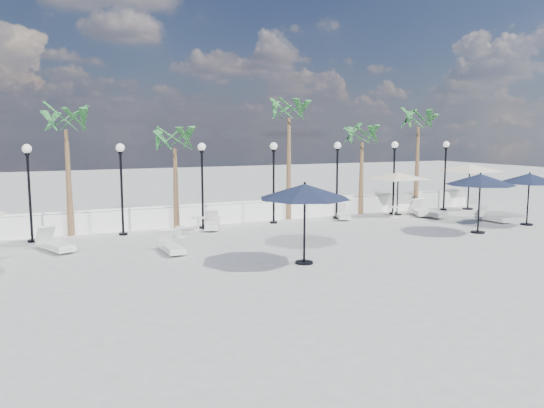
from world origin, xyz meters
name	(u,v)px	position (x,y,z in m)	size (l,w,h in m)	color
ground	(349,250)	(0.00, 0.00, 0.00)	(100.00, 100.00, 0.00)	gray
balustrade	(265,211)	(0.00, 7.50, 0.47)	(26.00, 0.30, 1.01)	white
lamppost_0	(29,179)	(-10.50, 6.50, 2.49)	(0.36, 0.36, 3.84)	black
lamppost_1	(121,176)	(-7.00, 6.50, 2.49)	(0.36, 0.36, 3.84)	black
lamppost_2	(202,173)	(-3.50, 6.50, 2.49)	(0.36, 0.36, 3.84)	black
lamppost_3	(274,171)	(0.00, 6.50, 2.49)	(0.36, 0.36, 3.84)	black
lamppost_4	(337,169)	(3.50, 6.50, 2.49)	(0.36, 0.36, 3.84)	black
lamppost_5	(394,167)	(7.00, 6.50, 2.49)	(0.36, 0.36, 3.84)	black
lamppost_6	(445,166)	(10.50, 6.50, 2.49)	(0.36, 0.36, 3.84)	black
palm_0	(66,126)	(-9.00, 7.30, 4.53)	(2.60, 2.60, 5.50)	brown
palm_1	(175,145)	(-4.50, 7.30, 3.75)	(2.60, 2.60, 4.70)	brown
palm_2	(289,116)	(1.20, 7.30, 5.12)	(2.60, 2.60, 6.10)	brown
palm_3	(362,139)	(5.50, 7.30, 3.95)	(2.60, 2.60, 4.90)	brown
palm_4	(419,125)	(9.20, 7.30, 4.73)	(2.60, 2.60, 5.70)	brown
lounger_1	(212,224)	(-3.19, 6.22, 0.24)	(1.20, 2.00, 0.71)	silver
lounger_2	(55,244)	(-9.76, 4.34, 0.26)	(1.35, 2.12, 0.76)	silver
lounger_3	(171,247)	(-6.01, 2.29, 0.23)	(0.65, 1.82, 0.67)	silver
lounger_4	(343,215)	(3.68, 6.22, 0.22)	(1.22, 1.86, 0.67)	silver
lounger_5	(419,211)	(7.89, 5.45, 0.23)	(1.31, 1.94, 0.70)	silver
lounger_6	(492,217)	(9.80, 2.42, 0.22)	(0.61, 1.77, 0.66)	silver
lounger_7	(427,212)	(7.99, 4.95, 0.27)	(0.91, 2.18, 0.79)	silver
side_table_0	(198,223)	(-3.82, 6.20, 0.35)	(0.60, 0.60, 0.58)	silver
side_table_1	(180,231)	(-4.93, 5.04, 0.26)	(0.45, 0.45, 0.44)	silver
side_table_2	(394,211)	(6.28, 5.50, 0.34)	(0.58, 0.58, 0.56)	silver
parasol_navy_left	(305,192)	(-2.45, -1.10, 2.37)	(3.05, 3.05, 2.69)	black
parasol_navy_mid	(480,180)	(6.92, 0.56, 2.29)	(2.91, 2.91, 2.61)	black
parasol_navy_right	(529,179)	(10.55, 1.09, 2.18)	(2.77, 2.77, 2.48)	black
parasol_cream_sq_a	(398,173)	(7.04, 6.20, 2.22)	(4.88, 4.88, 2.40)	black
parasol_cream_sq_b	(470,164)	(12.00, 6.20, 2.54)	(5.48, 5.48, 2.75)	black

